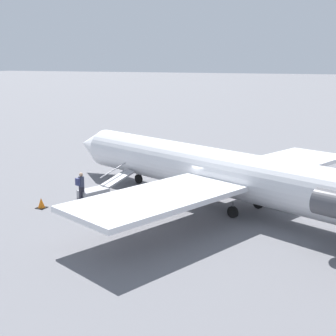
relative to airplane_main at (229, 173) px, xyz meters
name	(u,v)px	position (x,y,z in m)	size (l,w,h in m)	color
ground_plane	(216,205)	(0.87, -0.32, -2.11)	(600.00, 600.00, 0.00)	slate
airplane_main	(229,173)	(0.00, 0.00, 0.00)	(27.49, 21.26, 7.06)	white
boarding_stairs	(99,190)	(8.38, 1.03, -1.74)	(2.33, 4.12, 1.74)	#99999E
passenger	(81,184)	(8.83, 2.30, -1.11)	(0.44, 0.57, 1.74)	#23232D
traffic_cone_near_stairs	(41,203)	(9.99, 4.67, -1.83)	(0.56, 0.56, 0.62)	black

